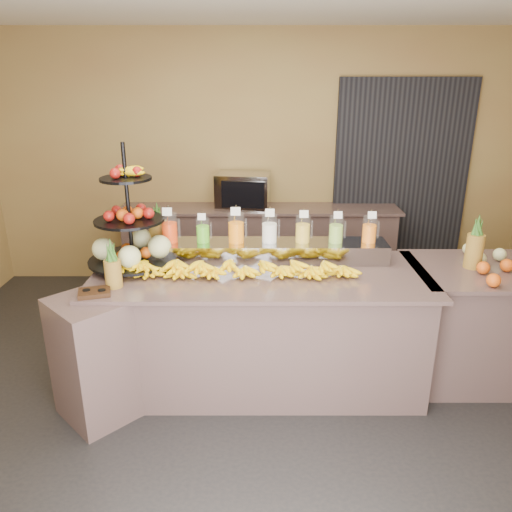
{
  "coord_description": "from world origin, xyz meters",
  "views": [
    {
      "loc": [
        -0.04,
        -3.14,
        2.32
      ],
      "look_at": [
        -0.04,
        0.3,
        1.07
      ],
      "focal_mm": 35.0,
      "sensor_mm": 36.0,
      "label": 1
    }
  ],
  "objects_px": {
    "banana_heap": "(231,266)",
    "condiment_caddy": "(94,292)",
    "right_fruit_pile": "(504,265)",
    "fruit_stand": "(137,237)",
    "pitcher_tray": "(269,251)",
    "oven_warmer": "(243,191)"
  },
  "relations": [
    {
      "from": "banana_heap",
      "to": "condiment_caddy",
      "type": "distance_m",
      "value": 0.97
    },
    {
      "from": "banana_heap",
      "to": "right_fruit_pile",
      "type": "xyz_separation_m",
      "value": [
        1.99,
        -0.02,
        0.01
      ]
    },
    {
      "from": "banana_heap",
      "to": "fruit_stand",
      "type": "height_order",
      "value": "fruit_stand"
    },
    {
      "from": "banana_heap",
      "to": "condiment_caddy",
      "type": "bearing_deg",
      "value": -158.2
    },
    {
      "from": "condiment_caddy",
      "to": "right_fruit_pile",
      "type": "distance_m",
      "value": 2.92
    },
    {
      "from": "pitcher_tray",
      "to": "right_fruit_pile",
      "type": "distance_m",
      "value": 1.74
    },
    {
      "from": "pitcher_tray",
      "to": "oven_warmer",
      "type": "xyz_separation_m",
      "value": [
        -0.25,
        1.67,
        0.12
      ]
    },
    {
      "from": "condiment_caddy",
      "to": "oven_warmer",
      "type": "xyz_separation_m",
      "value": [
        0.94,
        2.34,
        0.18
      ]
    },
    {
      "from": "fruit_stand",
      "to": "right_fruit_pile",
      "type": "relative_size",
      "value": 1.88
    },
    {
      "from": "fruit_stand",
      "to": "oven_warmer",
      "type": "height_order",
      "value": "fruit_stand"
    },
    {
      "from": "banana_heap",
      "to": "oven_warmer",
      "type": "xyz_separation_m",
      "value": [
        0.04,
        1.98,
        0.12
      ]
    },
    {
      "from": "fruit_stand",
      "to": "condiment_caddy",
      "type": "height_order",
      "value": "fruit_stand"
    },
    {
      "from": "condiment_caddy",
      "to": "banana_heap",
      "type": "bearing_deg",
      "value": 21.8
    },
    {
      "from": "pitcher_tray",
      "to": "right_fruit_pile",
      "type": "relative_size",
      "value": 3.7
    },
    {
      "from": "oven_warmer",
      "to": "right_fruit_pile",
      "type": "bearing_deg",
      "value": -38.59
    },
    {
      "from": "right_fruit_pile",
      "to": "oven_warmer",
      "type": "xyz_separation_m",
      "value": [
        -1.95,
        2.0,
        0.11
      ]
    },
    {
      "from": "banana_heap",
      "to": "right_fruit_pile",
      "type": "relative_size",
      "value": 3.66
    },
    {
      "from": "fruit_stand",
      "to": "right_fruit_pile",
      "type": "bearing_deg",
      "value": 15.75
    },
    {
      "from": "pitcher_tray",
      "to": "right_fruit_pile",
      "type": "height_order",
      "value": "right_fruit_pile"
    },
    {
      "from": "oven_warmer",
      "to": "condiment_caddy",
      "type": "bearing_deg",
      "value": -104.92
    },
    {
      "from": "banana_heap",
      "to": "oven_warmer",
      "type": "bearing_deg",
      "value": 88.76
    },
    {
      "from": "oven_warmer",
      "to": "pitcher_tray",
      "type": "bearing_deg",
      "value": -74.55
    }
  ]
}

